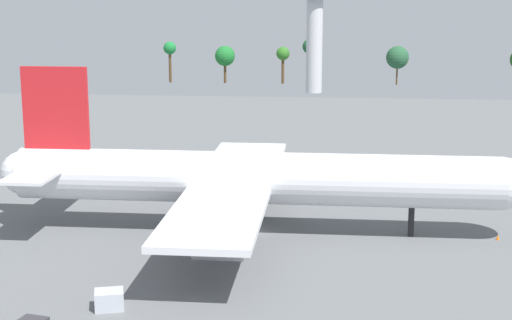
{
  "coord_description": "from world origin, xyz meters",
  "views": [
    {
      "loc": [
        8.79,
        -88.69,
        27.69
      ],
      "look_at": [
        0.0,
        0.0,
        8.73
      ],
      "focal_mm": 54.9,
      "sensor_mm": 36.0,
      "label": 1
    }
  ],
  "objects_px": {
    "cargo_container_fore": "(109,300)",
    "control_tower": "(315,22)",
    "safety_cone_nose": "(498,237)",
    "cargo_airplane": "(254,179)"
  },
  "relations": [
    {
      "from": "cargo_container_fore",
      "to": "control_tower",
      "type": "relative_size",
      "value": 0.1
    },
    {
      "from": "cargo_airplane",
      "to": "safety_cone_nose",
      "type": "xyz_separation_m",
      "value": [
        28.26,
        -0.29,
        -6.2
      ]
    },
    {
      "from": "safety_cone_nose",
      "to": "control_tower",
      "type": "height_order",
      "value": "control_tower"
    },
    {
      "from": "cargo_container_fore",
      "to": "control_tower",
      "type": "xyz_separation_m",
      "value": [
        14.03,
        159.65,
        19.01
      ]
    },
    {
      "from": "cargo_airplane",
      "to": "control_tower",
      "type": "distance_m",
      "value": 135.95
    },
    {
      "from": "cargo_container_fore",
      "to": "control_tower",
      "type": "distance_m",
      "value": 161.39
    },
    {
      "from": "cargo_container_fore",
      "to": "control_tower",
      "type": "bearing_deg",
      "value": 84.98
    },
    {
      "from": "safety_cone_nose",
      "to": "control_tower",
      "type": "xyz_separation_m",
      "value": [
        -24.79,
        135.54,
        19.58
      ]
    },
    {
      "from": "cargo_airplane",
      "to": "safety_cone_nose",
      "type": "relative_size",
      "value": 108.2
    },
    {
      "from": "cargo_container_fore",
      "to": "safety_cone_nose",
      "type": "distance_m",
      "value": 45.71
    }
  ]
}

